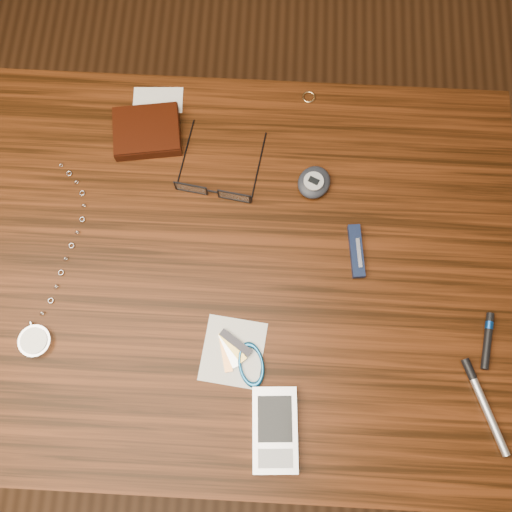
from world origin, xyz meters
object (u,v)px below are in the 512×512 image
object	(u,v)px
pda_phone	(275,430)
pedometer	(314,182)
notepad_keys	(242,358)
pocket_knife	(356,251)
eyeglasses	(214,188)
pocket_watch	(37,335)
desk	(219,281)
wallet_and_card	(147,131)
silver_pen	(482,399)

from	to	relation	value
pda_phone	pedometer	distance (m)	0.40
notepad_keys	pocket_knife	xyz separation A→B (m)	(0.17, 0.18, 0.00)
eyeglasses	pocket_watch	distance (m)	0.36
desk	wallet_and_card	bearing A→B (deg)	119.97
wallet_and_card	pedometer	size ratio (longest dim) A/B	1.95
notepad_keys	silver_pen	distance (m)	0.37
pocket_watch	pedometer	distance (m)	0.51
pda_phone	silver_pen	xyz separation A→B (m)	(0.31, 0.06, -0.00)
pedometer	pocket_knife	world-z (taller)	pedometer
pocket_watch	silver_pen	bearing A→B (deg)	-5.09
silver_pen	pedometer	bearing A→B (deg)	127.57
pedometer	pocket_knife	bearing A→B (deg)	-58.14
pedometer	silver_pen	xyz separation A→B (m)	(0.26, -0.34, -0.01)
pocket_watch	pda_phone	xyz separation A→B (m)	(0.37, -0.12, 0.00)
pocket_watch	pocket_knife	bearing A→B (deg)	18.15
pocket_watch	notepad_keys	distance (m)	0.32
eyeglasses	wallet_and_card	bearing A→B (deg)	140.30
wallet_and_card	pda_phone	world-z (taller)	wallet_and_card
pda_phone	notepad_keys	xyz separation A→B (m)	(-0.05, 0.10, -0.01)
wallet_and_card	pda_phone	size ratio (longest dim) A/B	1.20
wallet_and_card	pedometer	world-z (taller)	same
wallet_and_card	notepad_keys	bearing A→B (deg)	-63.77
wallet_and_card	pocket_knife	xyz separation A→B (m)	(0.36, -0.20, -0.01)
notepad_keys	pocket_watch	bearing A→B (deg)	176.68
eyeglasses	notepad_keys	world-z (taller)	eyeglasses
desk	pocket_knife	xyz separation A→B (m)	(0.23, 0.03, 0.11)
desk	pedometer	bearing A→B (deg)	43.99
pocket_knife	silver_pen	world-z (taller)	same
notepad_keys	pda_phone	bearing A→B (deg)	-62.09
silver_pen	desk	bearing A→B (deg)	155.64
pocket_watch	pedometer	bearing A→B (deg)	33.29
desk	notepad_keys	xyz separation A→B (m)	(0.05, -0.15, 0.11)
pocket_watch	silver_pen	size ratio (longest dim) A/B	2.32
wallet_and_card	silver_pen	bearing A→B (deg)	-37.37
desk	pedometer	world-z (taller)	pedometer
eyeglasses	pocket_knife	distance (m)	0.26
pedometer	silver_pen	size ratio (longest dim) A/B	0.55
pocket_watch	notepad_keys	world-z (taller)	pocket_watch
silver_pen	pda_phone	bearing A→B (deg)	-168.87
pda_phone	pocket_knife	world-z (taller)	pda_phone
eyeglasses	pedometer	bearing A→B (deg)	7.07
pda_phone	pocket_knife	bearing A→B (deg)	67.02
pocket_watch	pocket_knife	size ratio (longest dim) A/B	3.66
notepad_keys	pedometer	bearing A→B (deg)	70.81
pocket_watch	pedometer	xyz separation A→B (m)	(0.42, 0.28, 0.00)
silver_pen	notepad_keys	bearing A→B (deg)	173.37
eyeglasses	pedometer	world-z (taller)	eyeglasses
eyeglasses	desk	bearing A→B (deg)	-85.18
eyeglasses	notepad_keys	distance (m)	0.28
wallet_and_card	notepad_keys	size ratio (longest dim) A/B	1.32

